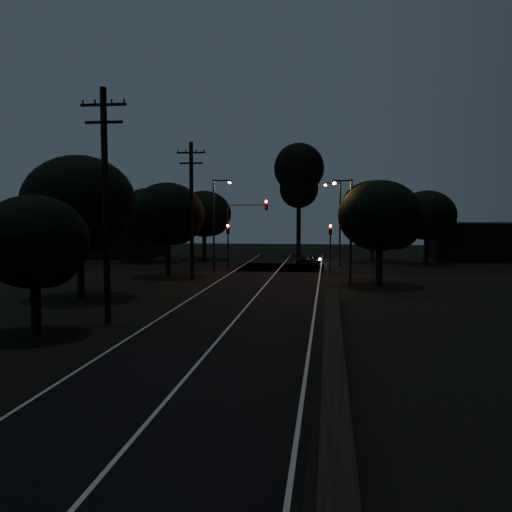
# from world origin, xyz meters

# --- Properties ---
(ground) EXTENTS (160.00, 160.00, 0.00)m
(ground) POSITION_xyz_m (0.00, 0.00, 0.00)
(ground) COLOR black
(road_surface) EXTENTS (60.00, 70.00, 0.03)m
(road_surface) POSITION_xyz_m (0.00, 31.12, 0.01)
(road_surface) COLOR black
(road_surface) RESTS_ON ground
(retaining_wall) EXTENTS (6.93, 26.00, 1.60)m
(retaining_wall) POSITION_xyz_m (7.74, 3.00, 0.62)
(retaining_wall) COLOR black
(retaining_wall) RESTS_ON ground
(utility_pole_mid) EXTENTS (2.20, 0.30, 11.00)m
(utility_pole_mid) POSITION_xyz_m (-6.00, 15.00, 5.74)
(utility_pole_mid) COLOR black
(utility_pole_mid) RESTS_ON ground
(utility_pole_far) EXTENTS (2.20, 0.30, 10.50)m
(utility_pole_far) POSITION_xyz_m (-6.00, 32.00, 5.48)
(utility_pole_far) COLOR black
(utility_pole_far) RESTS_ON ground
(tree_left_b) EXTENTS (4.70, 4.70, 5.97)m
(tree_left_b) POSITION_xyz_m (-7.83, 11.91, 3.87)
(tree_left_b) COLOR black
(tree_left_b) RESTS_ON ground
(tree_left_c) EXTENTS (6.82, 6.82, 8.62)m
(tree_left_c) POSITION_xyz_m (-10.26, 21.86, 5.57)
(tree_left_c) COLOR black
(tree_left_c) RESTS_ON ground
(tree_left_d) EXTENTS (5.96, 5.96, 7.56)m
(tree_left_d) POSITION_xyz_m (-8.29, 33.88, 4.90)
(tree_left_d) COLOR black
(tree_left_d) RESTS_ON ground
(tree_far_nw) EXTENTS (5.89, 5.89, 7.46)m
(tree_far_nw) POSITION_xyz_m (-8.79, 49.88, 4.83)
(tree_far_nw) COLOR black
(tree_far_nw) RESTS_ON ground
(tree_far_w) EXTENTS (5.98, 5.98, 7.62)m
(tree_far_w) POSITION_xyz_m (-13.79, 45.88, 4.95)
(tree_far_w) COLOR black
(tree_far_w) RESTS_ON ground
(tree_far_ne) EXTENTS (6.68, 6.68, 8.45)m
(tree_far_ne) POSITION_xyz_m (9.24, 49.86, 5.47)
(tree_far_ne) COLOR black
(tree_far_ne) RESTS_ON ground
(tree_far_e) EXTENTS (5.75, 5.75, 7.29)m
(tree_far_e) POSITION_xyz_m (14.20, 46.88, 4.72)
(tree_far_e) COLOR black
(tree_far_e) RESTS_ON ground
(tree_right_a) EXTENTS (5.85, 5.85, 7.44)m
(tree_right_a) POSITION_xyz_m (8.21, 29.88, 4.82)
(tree_right_a) COLOR black
(tree_right_a) RESTS_ON ground
(tall_pine) EXTENTS (5.73, 5.73, 13.02)m
(tall_pine) POSITION_xyz_m (1.00, 55.00, 9.38)
(tall_pine) COLOR black
(tall_pine) RESTS_ON ground
(building_left) EXTENTS (10.00, 8.00, 4.40)m
(building_left) POSITION_xyz_m (-20.00, 52.00, 2.20)
(building_left) COLOR black
(building_left) RESTS_ON ground
(building_right) EXTENTS (9.00, 7.00, 4.00)m
(building_right) POSITION_xyz_m (20.00, 53.00, 2.00)
(building_right) COLOR black
(building_right) RESTS_ON ground
(signal_left) EXTENTS (0.28, 0.35, 4.10)m
(signal_left) POSITION_xyz_m (-4.60, 39.99, 2.84)
(signal_left) COLOR black
(signal_left) RESTS_ON ground
(signal_right) EXTENTS (0.28, 0.35, 4.10)m
(signal_right) POSITION_xyz_m (4.60, 39.99, 2.84)
(signal_right) COLOR black
(signal_right) RESTS_ON ground
(signal_mast) EXTENTS (3.70, 0.35, 6.25)m
(signal_mast) POSITION_xyz_m (-2.91, 39.99, 4.34)
(signal_mast) COLOR black
(signal_mast) RESTS_ON ground
(streetlight_a) EXTENTS (1.66, 0.26, 8.00)m
(streetlight_a) POSITION_xyz_m (-5.31, 38.00, 4.64)
(streetlight_a) COLOR black
(streetlight_a) RESTS_ON ground
(streetlight_b) EXTENTS (1.66, 0.26, 8.00)m
(streetlight_b) POSITION_xyz_m (5.31, 44.00, 4.64)
(streetlight_b) COLOR black
(streetlight_b) RESTS_ON ground
(streetlight_c) EXTENTS (1.46, 0.26, 7.50)m
(streetlight_c) POSITION_xyz_m (5.83, 30.00, 4.35)
(streetlight_c) COLOR black
(streetlight_c) RESTS_ON ground
(car) EXTENTS (2.42, 3.67, 1.16)m
(car) POSITION_xyz_m (2.53, 43.41, 0.58)
(car) COLOR black
(car) RESTS_ON ground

